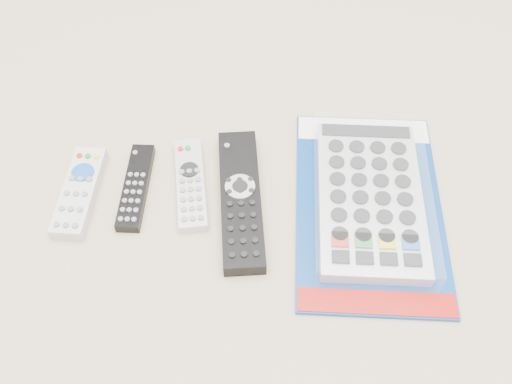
{
  "coord_description": "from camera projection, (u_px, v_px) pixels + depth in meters",
  "views": [
    {
      "loc": [
        -0.02,
        -0.51,
        0.72
      ],
      "look_at": [
        0.04,
        0.0,
        0.01
      ],
      "focal_mm": 40.0,
      "sensor_mm": 36.0,
      "label": 1
    }
  ],
  "objects": [
    {
      "name": "remote_slim_black",
      "position": [
        136.0,
        187.0,
        0.89
      ],
      "size": [
        0.06,
        0.16,
        0.02
      ],
      "rotation": [
        0.0,
        0.0,
        -0.17
      ],
      "color": "black",
      "rests_on": "ground"
    },
    {
      "name": "remote_silver_dvd",
      "position": [
        191.0,
        184.0,
        0.89
      ],
      "size": [
        0.04,
        0.17,
        0.02
      ],
      "rotation": [
        0.0,
        0.0,
        -0.01
      ],
      "color": "silver",
      "rests_on": "ground"
    },
    {
      "name": "remote_large_black",
      "position": [
        241.0,
        199.0,
        0.87
      ],
      "size": [
        0.08,
        0.26,
        0.03
      ],
      "rotation": [
        0.0,
        0.0,
        -0.06
      ],
      "color": "black",
      "rests_on": "ground"
    },
    {
      "name": "jumbo_remote_packaged",
      "position": [
        370.0,
        197.0,
        0.86
      ],
      "size": [
        0.28,
        0.4,
        0.05
      ],
      "rotation": [
        0.0,
        0.0,
        -0.18
      ],
      "color": "navy",
      "rests_on": "ground"
    },
    {
      "name": "remote_small_grey",
      "position": [
        80.0,
        192.0,
        0.88
      ],
      "size": [
        0.08,
        0.17,
        0.03
      ],
      "rotation": [
        0.0,
        0.0,
        -0.2
      ],
      "color": "#B4B4B6",
      "rests_on": "ground"
    }
  ]
}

